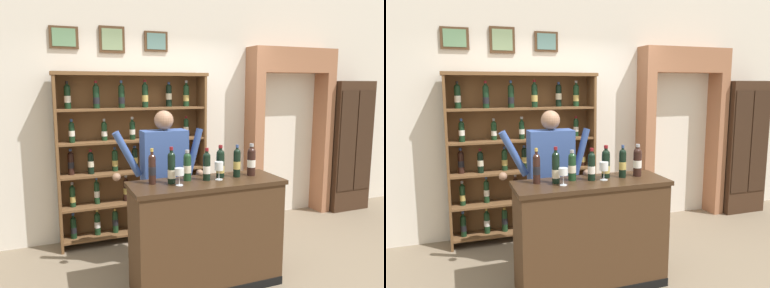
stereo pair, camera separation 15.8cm
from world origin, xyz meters
The scene contains 16 objects.
ground_plane centered at (0.00, 0.00, -0.01)m, with size 14.00×14.00×0.02m, color #7A6B56.
back_wall centered at (0.00, 1.64, 1.73)m, with size 12.00×0.19×3.46m.
wine_shelf centered at (-0.52, 1.39, 1.07)m, with size 1.82×0.31×2.04m.
archway_doorway centered at (1.77, 1.51, 1.39)m, with size 1.33×0.45×2.41m.
side_cabinet centered at (2.78, 1.37, 0.98)m, with size 0.66×0.40×1.96m.
tasting_counter centered at (-0.16, 0.00, 0.51)m, with size 1.42×0.51×1.03m.
shopkeeper centered at (-0.40, 0.51, 1.03)m, with size 0.96×0.22×1.65m.
tasting_bottle_brunello centered at (-0.65, 0.09, 1.17)m, with size 0.07×0.07×0.32m.
tasting_bottle_grappa centered at (-0.49, 0.04, 1.17)m, with size 0.07×0.07×0.33m.
tasting_bottle_bianco centered at (-0.32, 0.09, 1.16)m, with size 0.07×0.07×0.28m.
tasting_bottle_vin_santo centered at (-0.15, 0.03, 1.16)m, with size 0.07×0.07×0.30m.
tasting_bottle_riserva centered at (0.02, 0.08, 1.16)m, with size 0.08×0.08×0.31m.
tasting_bottle_super_tuscan centered at (0.17, 0.04, 1.17)m, with size 0.07×0.07×0.31m.
tasting_bottle_prosecco centered at (0.33, 0.04, 1.17)m, with size 0.08×0.08×0.31m.
wine_glass_right centered at (-0.44, -0.06, 1.14)m, with size 0.08×0.08×0.16m.
wine_glass_center centered at (-0.04, 0.00, 1.15)m, with size 0.08×0.08×0.17m.
Camera 1 is at (-1.52, -3.07, 1.89)m, focal length 35.30 mm.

